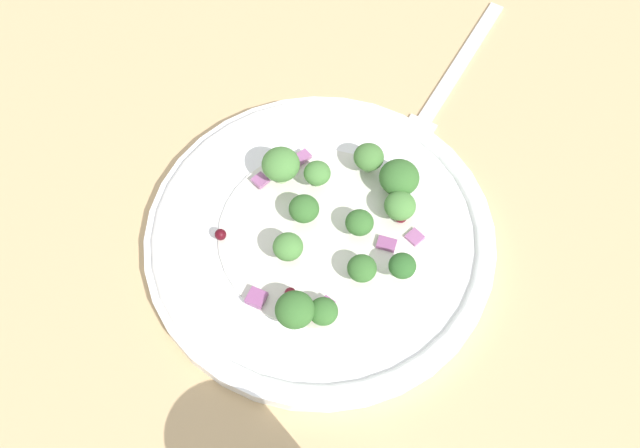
# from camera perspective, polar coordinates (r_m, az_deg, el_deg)

# --- Properties ---
(ground_plane) EXTENTS (1.80, 1.80, 0.02)m
(ground_plane) POSITION_cam_1_polar(r_m,az_deg,el_deg) (0.56, 0.69, -4.65)
(ground_plane) COLOR tan
(plate) EXTENTS (0.26, 0.26, 0.02)m
(plate) POSITION_cam_1_polar(r_m,az_deg,el_deg) (0.56, -0.00, -0.94)
(plate) COLOR white
(plate) RESTS_ON ground_plane
(dressing_pool) EXTENTS (0.15, 0.15, 0.00)m
(dressing_pool) POSITION_cam_1_polar(r_m,az_deg,el_deg) (0.55, -0.00, -0.72)
(dressing_pool) COLOR white
(dressing_pool) RESTS_ON plate
(broccoli_floret_0) EXTENTS (0.02, 0.02, 0.02)m
(broccoli_floret_0) POSITION_cam_1_polar(r_m,az_deg,el_deg) (0.57, 3.69, 5.03)
(broccoli_floret_0) COLOR #8EB77A
(broccoli_floret_0) RESTS_ON plate
(broccoli_floret_1) EXTENTS (0.02, 0.02, 0.02)m
(broccoli_floret_1) POSITION_cam_1_polar(r_m,az_deg,el_deg) (0.52, 6.22, -3.18)
(broccoli_floret_1) COLOR #9EC684
(broccoli_floret_1) RESTS_ON plate
(broccoli_floret_2) EXTENTS (0.02, 0.02, 0.02)m
(broccoli_floret_2) POSITION_cam_1_polar(r_m,az_deg,el_deg) (0.53, -2.43, -1.76)
(broccoli_floret_2) COLOR #8EB77A
(broccoli_floret_2) RESTS_ON plate
(broccoli_floret_3) EXTENTS (0.02, 0.02, 0.02)m
(broccoli_floret_3) POSITION_cam_1_polar(r_m,az_deg,el_deg) (0.55, 6.04, 1.35)
(broccoli_floret_3) COLOR #8EB77A
(broccoli_floret_3) RESTS_ON plate
(broccoli_floret_4) EXTENTS (0.02, 0.02, 0.02)m
(broccoli_floret_4) POSITION_cam_1_polar(r_m,az_deg,el_deg) (0.56, -0.21, 3.82)
(broccoli_floret_4) COLOR #9EC684
(broccoli_floret_4) RESTS_ON plate
(broccoli_floret_5) EXTENTS (0.02, 0.02, 0.02)m
(broccoli_floret_5) POSITION_cam_1_polar(r_m,az_deg,el_deg) (0.54, 2.99, 0.07)
(broccoli_floret_5) COLOR #ADD18E
(broccoli_floret_5) RESTS_ON plate
(broccoli_floret_6) EXTENTS (0.03, 0.03, 0.03)m
(broccoli_floret_6) POSITION_cam_1_polar(r_m,az_deg,el_deg) (0.56, -2.97, 4.47)
(broccoli_floret_6) COLOR #ADD18E
(broccoli_floret_6) RESTS_ON plate
(broccoli_floret_7) EXTENTS (0.02, 0.02, 0.02)m
(broccoli_floret_7) POSITION_cam_1_polar(r_m,az_deg,el_deg) (0.51, 0.25, -6.63)
(broccoli_floret_7) COLOR #9EC684
(broccoli_floret_7) RESTS_ON plate
(broccoli_floret_8) EXTENTS (0.03, 0.03, 0.03)m
(broccoli_floret_8) POSITION_cam_1_polar(r_m,az_deg,el_deg) (0.51, -1.90, -6.51)
(broccoli_floret_8) COLOR #9EC684
(broccoli_floret_8) RESTS_ON plate
(broccoli_floret_9) EXTENTS (0.03, 0.03, 0.03)m
(broccoli_floret_9) POSITION_cam_1_polar(r_m,az_deg,el_deg) (0.56, 5.98, 3.46)
(broccoli_floret_9) COLOR #8EB77A
(broccoli_floret_9) RESTS_ON plate
(broccoli_floret_10) EXTENTS (0.02, 0.02, 0.02)m
(broccoli_floret_10) POSITION_cam_1_polar(r_m,az_deg,el_deg) (0.54, -1.22, 1.13)
(broccoli_floret_10) COLOR #8EB77A
(broccoli_floret_10) RESTS_ON plate
(broccoli_floret_11) EXTENTS (0.02, 0.02, 0.02)m
(broccoli_floret_11) POSITION_cam_1_polar(r_m,az_deg,el_deg) (0.52, 3.18, -3.39)
(broccoli_floret_11) COLOR #ADD18E
(broccoli_floret_11) RESTS_ON plate
(cranberry_0) EXTENTS (0.01, 0.01, 0.01)m
(cranberry_0) POSITION_cam_1_polar(r_m,az_deg,el_deg) (0.54, -2.35, -2.04)
(cranberry_0) COLOR maroon
(cranberry_0) RESTS_ON plate
(cranberry_1) EXTENTS (0.01, 0.01, 0.01)m
(cranberry_1) POSITION_cam_1_polar(r_m,az_deg,el_deg) (0.52, -0.56, -6.79)
(cranberry_1) COLOR #4C0A14
(cranberry_1) RESTS_ON plate
(cranberry_2) EXTENTS (0.01, 0.01, 0.01)m
(cranberry_2) POSITION_cam_1_polar(r_m,az_deg,el_deg) (0.55, -7.51, -0.79)
(cranberry_2) COLOR #4C0A14
(cranberry_2) RESTS_ON plate
(cranberry_3) EXTENTS (0.01, 0.01, 0.01)m
(cranberry_3) POSITION_cam_1_polar(r_m,az_deg,el_deg) (0.56, 6.12, 0.54)
(cranberry_3) COLOR maroon
(cranberry_3) RESTS_ON plate
(cranberry_4) EXTENTS (0.01, 0.01, 0.01)m
(cranberry_4) POSITION_cam_1_polar(r_m,az_deg,el_deg) (0.53, -2.25, -5.22)
(cranberry_4) COLOR maroon
(cranberry_4) RESTS_ON plate
(onion_bit_0) EXTENTS (0.02, 0.01, 0.01)m
(onion_bit_0) POSITION_cam_1_polar(r_m,az_deg,el_deg) (0.55, 5.03, -1.53)
(onion_bit_0) COLOR #934C84
(onion_bit_0) RESTS_ON plate
(onion_bit_1) EXTENTS (0.02, 0.02, 0.01)m
(onion_bit_1) POSITION_cam_1_polar(r_m,az_deg,el_deg) (0.53, -4.81, -5.57)
(onion_bit_1) COLOR #934C84
(onion_bit_1) RESTS_ON plate
(onion_bit_2) EXTENTS (0.01, 0.01, 0.00)m
(onion_bit_2) POSITION_cam_1_polar(r_m,az_deg,el_deg) (0.58, -1.41, 5.03)
(onion_bit_2) COLOR #A35B93
(onion_bit_2) RESTS_ON plate
(onion_bit_3) EXTENTS (0.01, 0.01, 0.00)m
(onion_bit_3) POSITION_cam_1_polar(r_m,az_deg,el_deg) (0.57, -4.52, 3.30)
(onion_bit_3) COLOR #A35B93
(onion_bit_3) RESTS_ON plate
(onion_bit_4) EXTENTS (0.01, 0.01, 0.00)m
(onion_bit_4) POSITION_cam_1_polar(r_m,az_deg,el_deg) (0.55, 7.14, -1.02)
(onion_bit_4) COLOR #A35B93
(onion_bit_4) RESTS_ON plate
(onion_bit_5) EXTENTS (0.01, 0.01, 0.01)m
(onion_bit_5) POSITION_cam_1_polar(r_m,az_deg,el_deg) (0.52, 0.36, -6.26)
(onion_bit_5) COLOR #934C84
(onion_bit_5) RESTS_ON plate
(fork) EXTENTS (0.06, 0.19, 0.01)m
(fork) POSITION_cam_1_polar(r_m,az_deg,el_deg) (0.66, 9.62, 10.47)
(fork) COLOR silver
(fork) RESTS_ON ground_plane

